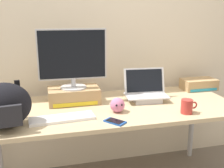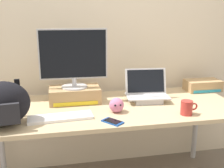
{
  "view_description": "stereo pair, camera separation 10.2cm",
  "coord_description": "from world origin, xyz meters",
  "px_view_note": "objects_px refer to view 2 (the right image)",
  "views": [
    {
      "loc": [
        -0.5,
        -1.98,
        1.48
      ],
      "look_at": [
        0.0,
        0.0,
        0.93
      ],
      "focal_mm": 44.04,
      "sensor_mm": 36.0,
      "label": 1
    },
    {
      "loc": [
        -0.4,
        -2.0,
        1.48
      ],
      "look_at": [
        0.0,
        0.0,
        0.93
      ],
      "focal_mm": 44.04,
      "sensor_mm": 36.0,
      "label": 2
    }
  ],
  "objects_px": {
    "messenger_backpack": "(3,104)",
    "plush_toy": "(117,105)",
    "coffee_mug": "(187,108)",
    "open_laptop": "(147,95)",
    "toner_box_yellow": "(75,95)",
    "toner_box_cyan": "(203,85)",
    "desktop_monitor": "(73,58)",
    "external_keyboard": "(61,117)",
    "cell_phone": "(113,122)"
  },
  "relations": [
    {
      "from": "desktop_monitor",
      "to": "external_keyboard",
      "type": "distance_m",
      "value": 0.52
    },
    {
      "from": "cell_phone",
      "to": "plush_toy",
      "type": "xyz_separation_m",
      "value": [
        0.07,
        0.19,
        0.05
      ]
    },
    {
      "from": "toner_box_yellow",
      "to": "toner_box_cyan",
      "type": "height_order",
      "value": "toner_box_yellow"
    },
    {
      "from": "messenger_backpack",
      "to": "plush_toy",
      "type": "distance_m",
      "value": 0.78
    },
    {
      "from": "toner_box_yellow",
      "to": "plush_toy",
      "type": "distance_m",
      "value": 0.42
    },
    {
      "from": "cell_phone",
      "to": "toner_box_cyan",
      "type": "distance_m",
      "value": 1.14
    },
    {
      "from": "coffee_mug",
      "to": "toner_box_cyan",
      "type": "bearing_deg",
      "value": 52.14
    },
    {
      "from": "external_keyboard",
      "to": "messenger_backpack",
      "type": "xyz_separation_m",
      "value": [
        -0.36,
        -0.04,
        0.13
      ]
    },
    {
      "from": "coffee_mug",
      "to": "cell_phone",
      "type": "bearing_deg",
      "value": -175.96
    },
    {
      "from": "coffee_mug",
      "to": "open_laptop",
      "type": "bearing_deg",
      "value": 117.55
    },
    {
      "from": "toner_box_yellow",
      "to": "desktop_monitor",
      "type": "height_order",
      "value": "desktop_monitor"
    },
    {
      "from": "messenger_backpack",
      "to": "desktop_monitor",
      "type": "bearing_deg",
      "value": 32.03
    },
    {
      "from": "desktop_monitor",
      "to": "plush_toy",
      "type": "bearing_deg",
      "value": -44.57
    },
    {
      "from": "external_keyboard",
      "to": "coffee_mug",
      "type": "distance_m",
      "value": 0.9
    },
    {
      "from": "desktop_monitor",
      "to": "cell_phone",
      "type": "bearing_deg",
      "value": -63.88
    },
    {
      "from": "toner_box_yellow",
      "to": "messenger_backpack",
      "type": "bearing_deg",
      "value": -141.12
    },
    {
      "from": "desktop_monitor",
      "to": "messenger_backpack",
      "type": "xyz_separation_m",
      "value": [
        -0.48,
        -0.39,
        -0.22
      ]
    },
    {
      "from": "cell_phone",
      "to": "plush_toy",
      "type": "bearing_deg",
      "value": 31.18
    },
    {
      "from": "toner_box_yellow",
      "to": "open_laptop",
      "type": "relative_size",
      "value": 1.12
    },
    {
      "from": "plush_toy",
      "to": "desktop_monitor",
      "type": "bearing_deg",
      "value": 133.5
    },
    {
      "from": "toner_box_yellow",
      "to": "plush_toy",
      "type": "bearing_deg",
      "value": -46.62
    },
    {
      "from": "toner_box_cyan",
      "to": "open_laptop",
      "type": "bearing_deg",
      "value": -162.48
    },
    {
      "from": "plush_toy",
      "to": "toner_box_cyan",
      "type": "distance_m",
      "value": 0.99
    },
    {
      "from": "desktop_monitor",
      "to": "messenger_backpack",
      "type": "relative_size",
      "value": 1.46
    },
    {
      "from": "open_laptop",
      "to": "toner_box_cyan",
      "type": "xyz_separation_m",
      "value": [
        0.61,
        0.19,
        -0.0
      ]
    },
    {
      "from": "open_laptop",
      "to": "plush_toy",
      "type": "bearing_deg",
      "value": -140.38
    },
    {
      "from": "toner_box_yellow",
      "to": "coffee_mug",
      "type": "bearing_deg",
      "value": -30.21
    },
    {
      "from": "cell_phone",
      "to": "desktop_monitor",
      "type": "bearing_deg",
      "value": 75.17
    },
    {
      "from": "coffee_mug",
      "to": "cell_phone",
      "type": "relative_size",
      "value": 0.8
    },
    {
      "from": "messenger_backpack",
      "to": "cell_phone",
      "type": "height_order",
      "value": "messenger_backpack"
    },
    {
      "from": "external_keyboard",
      "to": "coffee_mug",
      "type": "xyz_separation_m",
      "value": [
        0.9,
        -0.09,
        0.04
      ]
    },
    {
      "from": "desktop_monitor",
      "to": "cell_phone",
      "type": "distance_m",
      "value": 0.64
    },
    {
      "from": "external_keyboard",
      "to": "toner_box_yellow",
      "type": "bearing_deg",
      "value": 66.64
    },
    {
      "from": "toner_box_yellow",
      "to": "messenger_backpack",
      "type": "relative_size",
      "value": 1.1
    },
    {
      "from": "coffee_mug",
      "to": "desktop_monitor",
      "type": "bearing_deg",
      "value": 149.86
    },
    {
      "from": "messenger_backpack",
      "to": "plush_toy",
      "type": "height_order",
      "value": "messenger_backpack"
    },
    {
      "from": "plush_toy",
      "to": "toner_box_cyan",
      "type": "relative_size",
      "value": 0.34
    },
    {
      "from": "toner_box_yellow",
      "to": "plush_toy",
      "type": "relative_size",
      "value": 3.75
    },
    {
      "from": "plush_toy",
      "to": "toner_box_yellow",
      "type": "bearing_deg",
      "value": 133.38
    },
    {
      "from": "open_laptop",
      "to": "messenger_backpack",
      "type": "bearing_deg",
      "value": -159.37
    },
    {
      "from": "desktop_monitor",
      "to": "open_laptop",
      "type": "height_order",
      "value": "desktop_monitor"
    },
    {
      "from": "external_keyboard",
      "to": "coffee_mug",
      "type": "height_order",
      "value": "coffee_mug"
    },
    {
      "from": "messenger_backpack",
      "to": "plush_toy",
      "type": "relative_size",
      "value": 3.4
    },
    {
      "from": "external_keyboard",
      "to": "toner_box_cyan",
      "type": "bearing_deg",
      "value": 14.63
    },
    {
      "from": "messenger_backpack",
      "to": "coffee_mug",
      "type": "height_order",
      "value": "messenger_backpack"
    },
    {
      "from": "toner_box_yellow",
      "to": "messenger_backpack",
      "type": "distance_m",
      "value": 0.63
    },
    {
      "from": "coffee_mug",
      "to": "toner_box_cyan",
      "type": "distance_m",
      "value": 0.69
    },
    {
      "from": "messenger_backpack",
      "to": "toner_box_yellow",
      "type": "bearing_deg",
      "value": 32.11
    },
    {
      "from": "open_laptop",
      "to": "external_keyboard",
      "type": "xyz_separation_m",
      "value": [
        -0.71,
        -0.26,
        -0.04
      ]
    },
    {
      "from": "desktop_monitor",
      "to": "external_keyboard",
      "type": "relative_size",
      "value": 1.19
    }
  ]
}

